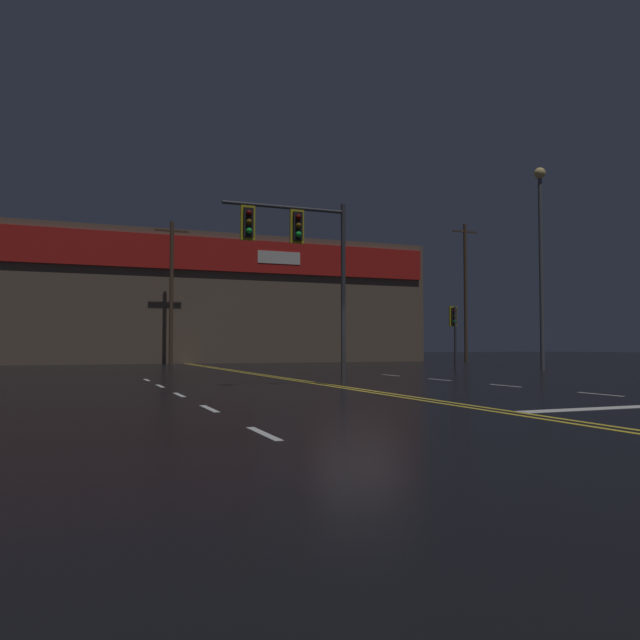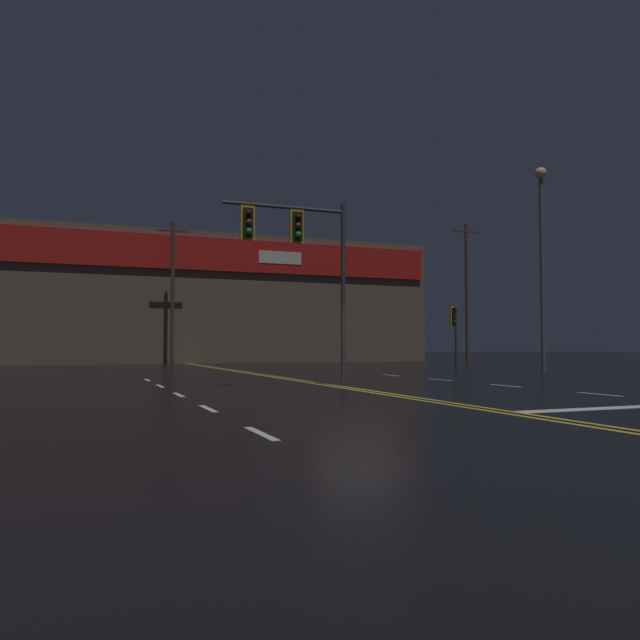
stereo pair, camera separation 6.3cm
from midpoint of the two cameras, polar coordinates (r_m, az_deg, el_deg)
ground_plane at (r=16.93m, az=3.68°, el=-6.39°), size 200.00×200.00×0.00m
road_markings at (r=16.30m, az=8.30°, el=-6.51°), size 14.25×60.00×0.01m
traffic_signal_median at (r=18.33m, az=-2.14°, el=6.92°), size 3.77×0.36×5.47m
traffic_signal_corner_northeast at (r=31.47m, az=12.28°, el=-0.30°), size 0.42×0.36×3.16m
streetlight_near_right at (r=32.66m, az=19.66°, el=6.80°), size 0.56×0.56×10.00m
building_backdrop at (r=48.51m, az=-12.85°, el=1.69°), size 37.17×10.23×9.20m
utility_pole_row at (r=41.97m, az=-11.71°, el=3.21°), size 45.64×0.26×10.84m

